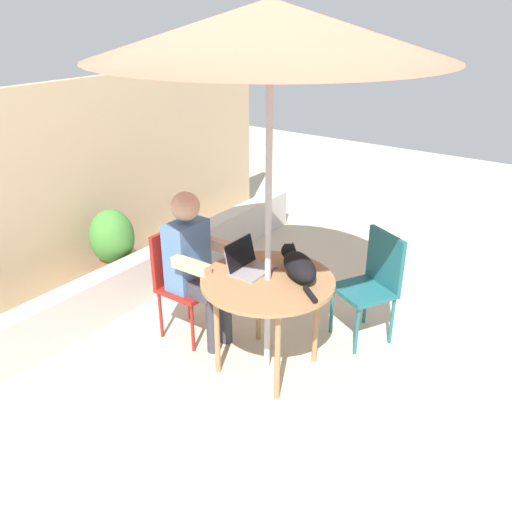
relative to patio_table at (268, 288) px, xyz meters
name	(u,v)px	position (x,y,z in m)	size (l,w,h in m)	color
ground_plane	(267,366)	(0.00, 0.00, -0.67)	(14.00, 14.00, 0.00)	beige
fence_back	(63,192)	(0.00, 2.23, 0.27)	(5.58, 0.08, 1.89)	tan
planter_wall_low	(125,285)	(0.00, 1.53, -0.46)	(5.03, 0.20, 0.42)	beige
patio_table	(268,288)	(0.00, 0.00, 0.00)	(0.94, 0.94, 0.74)	#9E754C
patio_umbrella	(270,30)	(0.00, 0.00, 1.67)	(2.15, 2.15, 2.51)	#B7B7BC
chair_occupied	(181,275)	(0.00, 0.84, -0.15)	(0.40, 0.40, 0.89)	maroon
chair_empty	(374,278)	(0.83, -0.44, -0.15)	(0.54, 0.54, 0.89)	#1E606B
person_seated	(194,260)	(0.00, 0.68, 0.02)	(0.48, 0.48, 1.23)	#4C72A5
laptop	(246,262)	(0.03, 0.21, 0.13)	(0.30, 0.25, 0.21)	gray
cat	(298,266)	(0.16, -0.15, 0.15)	(0.46, 0.52, 0.17)	black
potted_plant_by_chair	(113,246)	(0.19, 1.86, -0.23)	(0.41, 0.41, 0.79)	#9E5138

